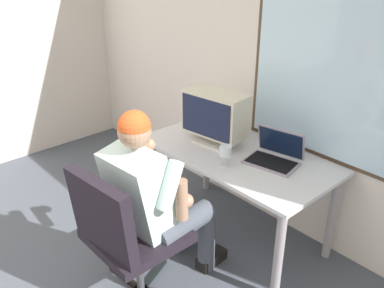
% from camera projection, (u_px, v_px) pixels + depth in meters
% --- Properties ---
extents(wall_rear, '(5.11, 0.08, 2.74)m').
position_uv_depth(wall_rear, '(294.00, 56.00, 2.96)').
color(wall_rear, silver).
rests_on(wall_rear, ground).
extents(desk, '(1.42, 0.75, 0.72)m').
position_uv_depth(desk, '(237.00, 165.00, 3.09)').
color(desk, '#988E95').
rests_on(desk, ground).
extents(office_chair, '(0.60, 0.62, 0.97)m').
position_uv_depth(office_chair, '(122.00, 231.00, 2.48)').
color(office_chair, black).
rests_on(office_chair, ground).
extents(person_seated, '(0.56, 0.80, 1.28)m').
position_uv_depth(person_seated, '(155.00, 196.00, 2.61)').
color(person_seated, '#464B58').
rests_on(person_seated, ground).
extents(crt_monitor, '(0.50, 0.30, 0.40)m').
position_uv_depth(crt_monitor, '(216.00, 114.00, 3.10)').
color(crt_monitor, beige).
rests_on(crt_monitor, desk).
extents(laptop, '(0.39, 0.34, 0.22)m').
position_uv_depth(laptop, '(276.00, 153.00, 2.91)').
color(laptop, gray).
rests_on(laptop, desk).
extents(wine_glass, '(0.08, 0.08, 0.15)m').
position_uv_depth(wine_glass, '(225.00, 152.00, 2.83)').
color(wine_glass, silver).
rests_on(wine_glass, desk).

